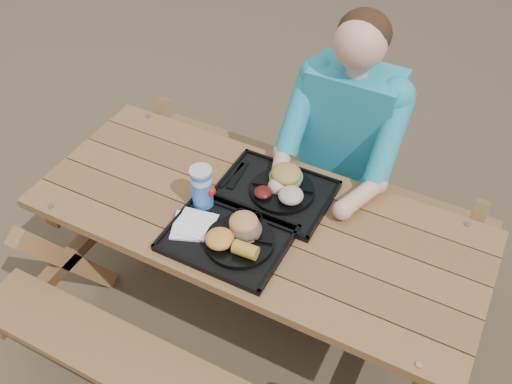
% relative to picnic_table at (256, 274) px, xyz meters
% --- Properties ---
extents(ground, '(60.00, 60.00, 0.00)m').
position_rel_picnic_table_xyz_m(ground, '(0.00, 0.00, -0.38)').
color(ground, '#999999').
rests_on(ground, ground).
extents(picnic_table, '(1.80, 1.49, 0.75)m').
position_rel_picnic_table_xyz_m(picnic_table, '(0.00, 0.00, 0.00)').
color(picnic_table, '#999999').
rests_on(picnic_table, ground).
extents(tray_near, '(0.45, 0.35, 0.02)m').
position_rel_picnic_table_xyz_m(tray_near, '(-0.04, -0.16, 0.39)').
color(tray_near, black).
rests_on(tray_near, picnic_table).
extents(tray_far, '(0.45, 0.35, 0.02)m').
position_rel_picnic_table_xyz_m(tray_far, '(0.01, 0.14, 0.39)').
color(tray_far, black).
rests_on(tray_far, picnic_table).
extents(plate_near, '(0.26, 0.26, 0.02)m').
position_rel_picnic_table_xyz_m(plate_near, '(0.02, -0.17, 0.41)').
color(plate_near, black).
rests_on(plate_near, tray_near).
extents(plate_far, '(0.26, 0.26, 0.02)m').
position_rel_picnic_table_xyz_m(plate_far, '(0.04, 0.15, 0.41)').
color(plate_far, black).
rests_on(plate_far, tray_far).
extents(napkin_stack, '(0.19, 0.19, 0.02)m').
position_rel_picnic_table_xyz_m(napkin_stack, '(-0.18, -0.18, 0.40)').
color(napkin_stack, white).
rests_on(napkin_stack, tray_near).
extents(soda_cup, '(0.08, 0.08, 0.17)m').
position_rel_picnic_table_xyz_m(soda_cup, '(-0.21, -0.05, 0.48)').
color(soda_cup, blue).
rests_on(soda_cup, tray_near).
extents(condiment_bbq, '(0.04, 0.04, 0.03)m').
position_rel_picnic_table_xyz_m(condiment_bbq, '(-0.04, -0.05, 0.41)').
color(condiment_bbq, black).
rests_on(condiment_bbq, tray_near).
extents(condiment_mustard, '(0.04, 0.04, 0.03)m').
position_rel_picnic_table_xyz_m(condiment_mustard, '(0.02, -0.04, 0.41)').
color(condiment_mustard, gold).
rests_on(condiment_mustard, tray_near).
extents(sandwich, '(0.12, 0.12, 0.12)m').
position_rel_picnic_table_xyz_m(sandwich, '(0.02, -0.13, 0.47)').
color(sandwich, '#D2874A').
rests_on(sandwich, plate_near).
extents(mac_cheese, '(0.11, 0.11, 0.05)m').
position_rel_picnic_table_xyz_m(mac_cheese, '(-0.03, -0.22, 0.44)').
color(mac_cheese, gold).
rests_on(mac_cheese, plate_near).
extents(corn_cob, '(0.10, 0.10, 0.05)m').
position_rel_picnic_table_xyz_m(corn_cob, '(0.07, -0.22, 0.44)').
color(corn_cob, gold).
rests_on(corn_cob, plate_near).
extents(cutlery_far, '(0.05, 0.17, 0.01)m').
position_rel_picnic_table_xyz_m(cutlery_far, '(-0.17, 0.15, 0.40)').
color(cutlery_far, black).
rests_on(cutlery_far, tray_far).
extents(burger, '(0.13, 0.13, 0.11)m').
position_rel_picnic_table_xyz_m(burger, '(0.04, 0.19, 0.47)').
color(burger, '#B98741').
rests_on(burger, plate_far).
extents(baked_beans, '(0.07, 0.07, 0.03)m').
position_rel_picnic_table_xyz_m(baked_beans, '(-0.01, 0.08, 0.43)').
color(baked_beans, '#511310').
rests_on(baked_beans, plate_far).
extents(potato_salad, '(0.10, 0.10, 0.06)m').
position_rel_picnic_table_xyz_m(potato_salad, '(0.10, 0.10, 0.44)').
color(potato_salad, beige).
rests_on(potato_salad, plate_far).
extents(diner, '(0.48, 0.84, 1.28)m').
position_rel_picnic_table_xyz_m(diner, '(0.16, 0.56, 0.27)').
color(diner, '#199DB2').
rests_on(diner, ground).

